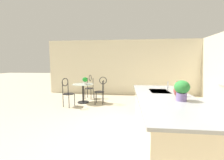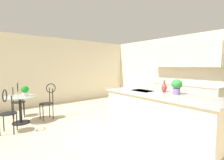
{
  "view_description": "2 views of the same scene",
  "coord_description": "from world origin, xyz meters",
  "px_view_note": "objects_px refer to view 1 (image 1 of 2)",
  "views": [
    {
      "loc": [
        3.05,
        0.13,
        1.52
      ],
      "look_at": [
        -1.12,
        -0.31,
        1.06
      ],
      "focal_mm": 23.28,
      "sensor_mm": 36.0,
      "label": 1
    },
    {
      "loc": [
        2.58,
        -2.41,
        1.55
      ],
      "look_at": [
        -0.67,
        0.19,
        1.2
      ],
      "focal_mm": 26.68,
      "sensor_mm": 36.0,
      "label": 2
    }
  ],
  "objects_px": {
    "potted_plant_on_table": "(85,80)",
    "vase_on_counter": "(177,90)",
    "bistro_table": "(83,91)",
    "potted_plant_counter_near": "(182,89)",
    "chair_near_window": "(90,86)",
    "chair_by_island": "(67,91)",
    "chair_toward_desk": "(101,89)"
  },
  "relations": [
    {
      "from": "vase_on_counter",
      "to": "chair_toward_desk",
      "type": "bearing_deg",
      "value": -143.16
    },
    {
      "from": "bistro_table",
      "to": "vase_on_counter",
      "type": "distance_m",
      "value": 3.81
    },
    {
      "from": "chair_near_window",
      "to": "chair_by_island",
      "type": "relative_size",
      "value": 1.0
    },
    {
      "from": "potted_plant_counter_near",
      "to": "bistro_table",
      "type": "bearing_deg",
      "value": -139.08
    },
    {
      "from": "bistro_table",
      "to": "potted_plant_counter_near",
      "type": "distance_m",
      "value": 4.04
    },
    {
      "from": "chair_by_island",
      "to": "bistro_table",
      "type": "bearing_deg",
      "value": 148.93
    },
    {
      "from": "chair_by_island",
      "to": "potted_plant_on_table",
      "type": "bearing_deg",
      "value": 137.82
    },
    {
      "from": "bistro_table",
      "to": "potted_plant_on_table",
      "type": "bearing_deg",
      "value": 53.66
    },
    {
      "from": "potted_plant_on_table",
      "to": "vase_on_counter",
      "type": "height_order",
      "value": "vase_on_counter"
    },
    {
      "from": "chair_by_island",
      "to": "chair_toward_desk",
      "type": "xyz_separation_m",
      "value": [
        -0.55,
        1.09,
        0.0
      ]
    },
    {
      "from": "chair_toward_desk",
      "to": "vase_on_counter",
      "type": "relative_size",
      "value": 3.62
    },
    {
      "from": "bistro_table",
      "to": "chair_by_island",
      "type": "xyz_separation_m",
      "value": [
        0.62,
        -0.37,
        0.13
      ]
    },
    {
      "from": "chair_toward_desk",
      "to": "vase_on_counter",
      "type": "bearing_deg",
      "value": 36.84
    },
    {
      "from": "bistro_table",
      "to": "potted_plant_on_table",
      "type": "height_order",
      "value": "potted_plant_on_table"
    },
    {
      "from": "potted_plant_on_table",
      "to": "chair_by_island",
      "type": "bearing_deg",
      "value": -42.18
    },
    {
      "from": "chair_toward_desk",
      "to": "vase_on_counter",
      "type": "height_order",
      "value": "vase_on_counter"
    },
    {
      "from": "vase_on_counter",
      "to": "bistro_table",
      "type": "bearing_deg",
      "value": -135.06
    },
    {
      "from": "chair_by_island",
      "to": "potted_plant_counter_near",
      "type": "height_order",
      "value": "potted_plant_counter_near"
    },
    {
      "from": "chair_near_window",
      "to": "potted_plant_on_table",
      "type": "xyz_separation_m",
      "value": [
        0.8,
        0.04,
        0.33
      ]
    },
    {
      "from": "bistro_table",
      "to": "potted_plant_counter_near",
      "type": "bearing_deg",
      "value": 40.92
    },
    {
      "from": "potted_plant_on_table",
      "to": "bistro_table",
      "type": "bearing_deg",
      "value": -126.34
    },
    {
      "from": "bistro_table",
      "to": "potted_plant_on_table",
      "type": "distance_m",
      "value": 0.47
    },
    {
      "from": "chair_toward_desk",
      "to": "potted_plant_on_table",
      "type": "bearing_deg",
      "value": -88.96
    },
    {
      "from": "chair_toward_desk",
      "to": "potted_plant_on_table",
      "type": "height_order",
      "value": "chair_toward_desk"
    },
    {
      "from": "bistro_table",
      "to": "potted_plant_counter_near",
      "type": "xyz_separation_m",
      "value": [
        3.01,
        2.61,
        0.67
      ]
    },
    {
      "from": "bistro_table",
      "to": "chair_near_window",
      "type": "relative_size",
      "value": 0.77
    },
    {
      "from": "vase_on_counter",
      "to": "potted_plant_on_table",
      "type": "bearing_deg",
      "value": -135.4
    },
    {
      "from": "bistro_table",
      "to": "vase_on_counter",
      "type": "height_order",
      "value": "vase_on_counter"
    },
    {
      "from": "potted_plant_counter_near",
      "to": "vase_on_counter",
      "type": "relative_size",
      "value": 1.17
    },
    {
      "from": "potted_plant_on_table",
      "to": "vase_on_counter",
      "type": "distance_m",
      "value": 3.63
    },
    {
      "from": "potted_plant_on_table",
      "to": "potted_plant_counter_near",
      "type": "bearing_deg",
      "value": 40.46
    },
    {
      "from": "chair_near_window",
      "to": "vase_on_counter",
      "type": "height_order",
      "value": "vase_on_counter"
    }
  ]
}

